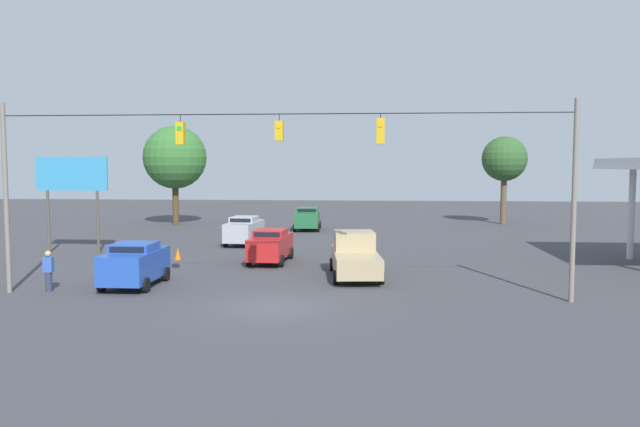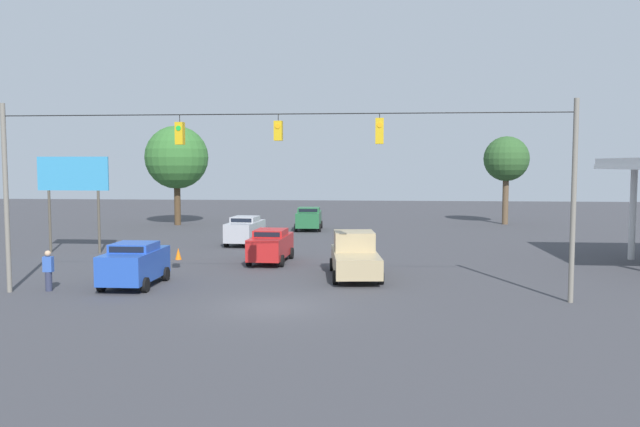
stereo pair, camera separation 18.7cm
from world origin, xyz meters
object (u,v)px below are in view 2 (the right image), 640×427
overhead_signal_span (280,175)px  tree_horizon_right (506,160)px  traffic_cone_nearest (135,271)px  sedan_red_withflow_mid (271,245)px  traffic_cone_second (160,262)px  pedestrian (48,271)px  tree_horizon_left (177,158)px  sedan_green_withflow_deep (309,218)px  sedan_blue_parked_shoulder (135,263)px  pickup_truck_tan_crossing_near (355,256)px  sedan_silver_withflow_far (245,230)px  roadside_billboard (73,181)px  traffic_cone_third (178,254)px

overhead_signal_span → tree_horizon_right: bearing=-115.6°
overhead_signal_span → traffic_cone_nearest: overhead_signal_span is taller
sedan_red_withflow_mid → traffic_cone_second: sedan_red_withflow_mid is taller
pedestrian → tree_horizon_right: 41.19m
traffic_cone_second → tree_horizon_left: 24.32m
traffic_cone_nearest → traffic_cone_second: size_ratio=1.00×
sedan_green_withflow_deep → pedestrian: size_ratio=2.45×
sedan_blue_parked_shoulder → traffic_cone_nearest: bearing=-69.0°
pedestrian → sedan_red_withflow_mid: bearing=-133.7°
pickup_truck_tan_crossing_near → tree_horizon_right: size_ratio=0.73×
sedan_silver_withflow_far → tree_horizon_right: bearing=-141.6°
sedan_red_withflow_mid → roadside_billboard: 13.24m
traffic_cone_third → sedan_red_withflow_mid: bearing=174.1°
sedan_green_withflow_deep → roadside_billboard: size_ratio=0.73×
pickup_truck_tan_crossing_near → sedan_blue_parked_shoulder: bearing=18.3°
sedan_red_withflow_mid → traffic_cone_nearest: (5.59, 5.30, -0.62)m
sedan_green_withflow_deep → pedestrian: (8.44, 25.55, -0.10)m
roadside_billboard → pedestrian: 12.51m
traffic_cone_third → pedestrian: 9.46m
sedan_red_withflow_mid → tree_horizon_left: bearing=-60.0°
traffic_cone_nearest → roadside_billboard: bearing=-49.2°
sedan_silver_withflow_far → traffic_cone_third: size_ratio=6.55×
tree_horizon_left → sedan_red_withflow_mid: bearing=120.0°
overhead_signal_span → pedestrian: (9.98, -0.37, -4.06)m
traffic_cone_nearest → tree_horizon_left: size_ratio=0.08×
sedan_silver_withflow_far → traffic_cone_nearest: 12.96m
pickup_truck_tan_crossing_near → tree_horizon_left: (16.46, -24.25, 4.98)m
sedan_green_withflow_deep → traffic_cone_nearest: 23.14m
sedan_red_withflow_mid → roadside_billboard: roadside_billboard is taller
sedan_green_withflow_deep → traffic_cone_nearest: size_ratio=6.38×
traffic_cone_nearest → traffic_cone_third: same height
roadside_billboard → sedan_green_withflow_deep: bearing=-131.7°
sedan_red_withflow_mid → traffic_cone_second: (5.37, 2.47, -0.62)m
sedan_silver_withflow_far → roadside_billboard: bearing=26.1°
tree_horizon_right → pickup_truck_tan_crossing_near: bearing=65.2°
sedan_blue_parked_shoulder → tree_horizon_right: bearing=-126.0°
overhead_signal_span → sedan_red_withflow_mid: overhead_signal_span is taller
tree_horizon_right → traffic_cone_third: bearing=45.2°
traffic_cone_nearest → sedan_blue_parked_shoulder: bearing=111.0°
pickup_truck_tan_crossing_near → pedestrian: 13.62m
sedan_red_withflow_mid → traffic_cone_third: size_ratio=6.79×
traffic_cone_second → tree_horizon_left: size_ratio=0.08×
traffic_cone_third → sedan_blue_parked_shoulder: bearing=93.7°
overhead_signal_span → pedestrian: 10.78m
pickup_truck_tan_crossing_near → roadside_billboard: (17.22, -6.64, 3.39)m
sedan_green_withflow_deep → tree_horizon_right: tree_horizon_right is taller
overhead_signal_span → pedestrian: overhead_signal_span is taller
tree_horizon_left → traffic_cone_second: bearing=105.6°
roadside_billboard → sedan_red_withflow_mid: bearing=167.8°
pickup_truck_tan_crossing_near → pedestrian: size_ratio=3.34×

